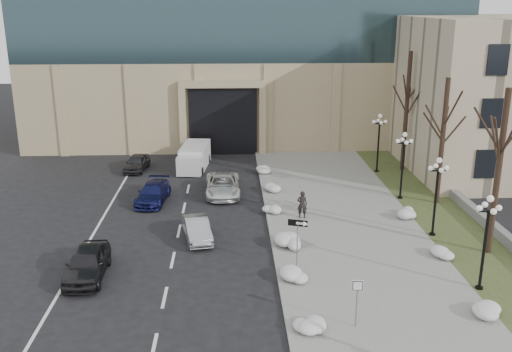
{
  "coord_description": "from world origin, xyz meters",
  "views": [
    {
      "loc": [
        -3.37,
        -17.69,
        13.06
      ],
      "look_at": [
        -1.92,
        13.57,
        3.5
      ],
      "focal_mm": 40.0,
      "sensor_mm": 36.0,
      "label": 1
    }
  ],
  "objects_px": {
    "car_d": "(223,185)",
    "pedestrian": "(302,204)",
    "lamppost_c": "(403,157)",
    "lamppost_a": "(486,230)",
    "car_b": "(197,229)",
    "keep_sign": "(357,293)",
    "lamppost_b": "(437,186)",
    "one_way_sign": "(301,229)",
    "box_truck": "(194,157)",
    "lamppost_d": "(379,135)",
    "car_e": "(137,163)",
    "car_a": "(87,263)",
    "car_c": "(153,193)"
  },
  "relations": [
    {
      "from": "car_d",
      "to": "lamppost_c",
      "type": "xyz_separation_m",
      "value": [
        12.24,
        -1.63,
        2.37
      ]
    },
    {
      "from": "box_truck",
      "to": "lamppost_b",
      "type": "relative_size",
      "value": 1.23
    },
    {
      "from": "lamppost_c",
      "to": "car_b",
      "type": "bearing_deg",
      "value": -155.19
    },
    {
      "from": "lamppost_d",
      "to": "car_b",
      "type": "bearing_deg",
      "value": -136.8
    },
    {
      "from": "lamppost_b",
      "to": "lamppost_d",
      "type": "height_order",
      "value": "same"
    },
    {
      "from": "car_c",
      "to": "one_way_sign",
      "type": "height_order",
      "value": "one_way_sign"
    },
    {
      "from": "car_a",
      "to": "lamppost_c",
      "type": "relative_size",
      "value": 0.94
    },
    {
      "from": "one_way_sign",
      "to": "car_e",
      "type": "bearing_deg",
      "value": 138.01
    },
    {
      "from": "keep_sign",
      "to": "lamppost_c",
      "type": "height_order",
      "value": "lamppost_c"
    },
    {
      "from": "car_e",
      "to": "lamppost_c",
      "type": "bearing_deg",
      "value": -15.75
    },
    {
      "from": "car_d",
      "to": "box_truck",
      "type": "height_order",
      "value": "box_truck"
    },
    {
      "from": "pedestrian",
      "to": "lamppost_d",
      "type": "distance_m",
      "value": 12.48
    },
    {
      "from": "car_a",
      "to": "lamppost_b",
      "type": "distance_m",
      "value": 19.42
    },
    {
      "from": "one_way_sign",
      "to": "lamppost_a",
      "type": "distance_m",
      "value": 8.61
    },
    {
      "from": "car_b",
      "to": "box_truck",
      "type": "relative_size",
      "value": 0.65
    },
    {
      "from": "car_c",
      "to": "lamppost_b",
      "type": "xyz_separation_m",
      "value": [
        16.97,
        -6.77,
        2.43
      ]
    },
    {
      "from": "car_b",
      "to": "car_d",
      "type": "bearing_deg",
      "value": 68.84
    },
    {
      "from": "car_e",
      "to": "car_a",
      "type": "bearing_deg",
      "value": -81.71
    },
    {
      "from": "car_d",
      "to": "pedestrian",
      "type": "relative_size",
      "value": 2.9
    },
    {
      "from": "lamppost_a",
      "to": "lamppost_d",
      "type": "height_order",
      "value": "same"
    },
    {
      "from": "car_b",
      "to": "box_truck",
      "type": "height_order",
      "value": "box_truck"
    },
    {
      "from": "one_way_sign",
      "to": "lamppost_a",
      "type": "height_order",
      "value": "lamppost_a"
    },
    {
      "from": "car_a",
      "to": "car_c",
      "type": "height_order",
      "value": "car_a"
    },
    {
      "from": "car_d",
      "to": "keep_sign",
      "type": "xyz_separation_m",
      "value": [
        5.69,
        -17.65,
        0.95
      ]
    },
    {
      "from": "car_c",
      "to": "car_d",
      "type": "xyz_separation_m",
      "value": [
        4.73,
        1.36,
        0.06
      ]
    },
    {
      "from": "one_way_sign",
      "to": "car_c",
      "type": "bearing_deg",
      "value": 146.19
    },
    {
      "from": "car_c",
      "to": "keep_sign",
      "type": "relative_size",
      "value": 1.99
    },
    {
      "from": "keep_sign",
      "to": "lamppost_d",
      "type": "relative_size",
      "value": 0.47
    },
    {
      "from": "car_a",
      "to": "lamppost_d",
      "type": "distance_m",
      "value": 25.63
    },
    {
      "from": "car_b",
      "to": "keep_sign",
      "type": "distance_m",
      "value": 12.07
    },
    {
      "from": "lamppost_a",
      "to": "lamppost_b",
      "type": "relative_size",
      "value": 1.0
    },
    {
      "from": "lamppost_d",
      "to": "lamppost_b",
      "type": "bearing_deg",
      "value": -90.0
    },
    {
      "from": "car_c",
      "to": "one_way_sign",
      "type": "distance_m",
      "value": 14.04
    },
    {
      "from": "car_c",
      "to": "keep_sign",
      "type": "height_order",
      "value": "keep_sign"
    },
    {
      "from": "lamppost_a",
      "to": "car_c",
      "type": "bearing_deg",
      "value": 141.97
    },
    {
      "from": "car_c",
      "to": "pedestrian",
      "type": "relative_size",
      "value": 2.56
    },
    {
      "from": "car_b",
      "to": "keep_sign",
      "type": "bearing_deg",
      "value": -65.16
    },
    {
      "from": "lamppost_a",
      "to": "lamppost_c",
      "type": "distance_m",
      "value": 13.0
    },
    {
      "from": "box_truck",
      "to": "keep_sign",
      "type": "relative_size",
      "value": 2.61
    },
    {
      "from": "car_e",
      "to": "keep_sign",
      "type": "relative_size",
      "value": 1.68
    },
    {
      "from": "car_d",
      "to": "pedestrian",
      "type": "bearing_deg",
      "value": -46.35
    },
    {
      "from": "pedestrian",
      "to": "lamppost_c",
      "type": "distance_m",
      "value": 8.29
    },
    {
      "from": "car_e",
      "to": "car_c",
      "type": "bearing_deg",
      "value": -66.67
    },
    {
      "from": "car_d",
      "to": "car_a",
      "type": "bearing_deg",
      "value": -118.82
    },
    {
      "from": "keep_sign",
      "to": "lamppost_c",
      "type": "bearing_deg",
      "value": 76.08
    },
    {
      "from": "lamppost_b",
      "to": "one_way_sign",
      "type": "bearing_deg",
      "value": -153.53
    },
    {
      "from": "lamppost_a",
      "to": "car_d",
      "type": "bearing_deg",
      "value": 129.93
    },
    {
      "from": "car_d",
      "to": "pedestrian",
      "type": "height_order",
      "value": "pedestrian"
    },
    {
      "from": "car_a",
      "to": "car_c",
      "type": "bearing_deg",
      "value": 79.57
    },
    {
      "from": "keep_sign",
      "to": "lamppost_d",
      "type": "xyz_separation_m",
      "value": [
        6.56,
        22.52,
        1.42
      ]
    }
  ]
}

